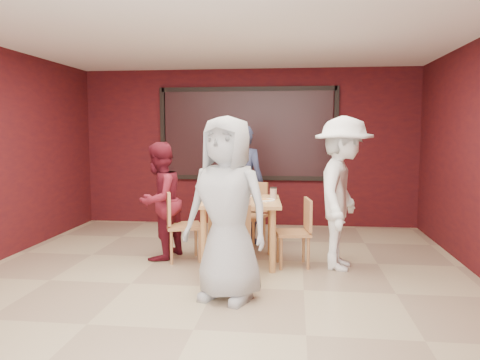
# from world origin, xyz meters

# --- Properties ---
(floor) EXTENTS (7.00, 7.00, 0.00)m
(floor) POSITION_xyz_m (0.00, 0.00, 0.00)
(floor) COLOR tan
(floor) RESTS_ON ground
(window_blinds) EXTENTS (3.00, 0.02, 1.50)m
(window_blinds) POSITION_xyz_m (0.00, 3.45, 1.65)
(window_blinds) COLOR black
(dining_table) EXTENTS (1.12, 1.12, 0.97)m
(dining_table) POSITION_xyz_m (0.15, 0.98, 0.72)
(dining_table) COLOR tan
(dining_table) RESTS_ON floor
(chair_front) EXTENTS (0.56, 0.56, 0.89)m
(chair_front) POSITION_xyz_m (0.13, 0.20, 0.50)
(chair_front) COLOR #B67C47
(chair_front) RESTS_ON floor
(chair_back) EXTENTS (0.59, 0.59, 0.95)m
(chair_back) POSITION_xyz_m (0.20, 1.80, 0.54)
(chair_back) COLOR #B67C47
(chair_back) RESTS_ON floor
(chair_left) EXTENTS (0.57, 0.57, 0.92)m
(chair_left) POSITION_xyz_m (-0.67, 0.99, 0.52)
(chair_left) COLOR #B67C47
(chair_left) RESTS_ON floor
(chair_right) EXTENTS (0.47, 0.47, 0.86)m
(chair_right) POSITION_xyz_m (0.91, 0.91, 0.48)
(chair_right) COLOR #B67C47
(chair_right) RESTS_ON floor
(diner_front) EXTENTS (1.05, 0.85, 1.85)m
(diner_front) POSITION_xyz_m (0.18, -0.34, 0.93)
(diner_front) COLOR #AAAAAA
(diner_front) RESTS_ON floor
(diner_back) EXTENTS (0.73, 0.55, 1.80)m
(diner_back) POSITION_xyz_m (0.07, 2.09, 0.90)
(diner_back) COLOR #292E49
(diner_back) RESTS_ON floor
(diner_left) EXTENTS (0.78, 0.89, 1.55)m
(diner_left) POSITION_xyz_m (-0.94, 1.06, 0.78)
(diner_left) COLOR maroon
(diner_left) RESTS_ON floor
(diner_right) EXTENTS (0.95, 1.34, 1.88)m
(diner_right) POSITION_xyz_m (1.44, 0.88, 0.94)
(diner_right) COLOR white
(diner_right) RESTS_ON floor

